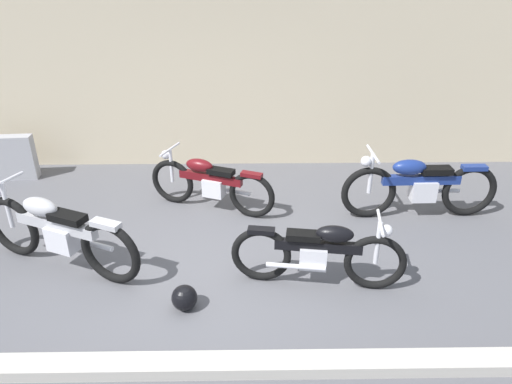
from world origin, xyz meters
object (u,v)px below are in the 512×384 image
object	(u,v)px
motorcycle_maroon	(210,183)
motorcycle_blue	(419,186)
stone_marker	(12,158)
motorcycle_silver	(57,232)
helmet	(184,298)
motorcycle_black	(319,253)

from	to	relation	value
motorcycle_maroon	motorcycle_blue	bearing A→B (deg)	-163.33
stone_marker	motorcycle_maroon	bearing A→B (deg)	-18.44
motorcycle_silver	motorcycle_maroon	bearing A→B (deg)	-116.04
helmet	motorcycle_black	world-z (taller)	motorcycle_black
motorcycle_blue	motorcycle_silver	bearing A→B (deg)	13.11
motorcycle_maroon	motorcycle_blue	distance (m)	2.90
motorcycle_black	motorcycle_silver	xyz separation A→B (m)	(-2.97, 0.38, 0.06)
helmet	motorcycle_blue	size ratio (longest dim) A/B	0.12
motorcycle_black	motorcycle_silver	world-z (taller)	motorcycle_silver
motorcycle_blue	stone_marker	bearing A→B (deg)	-13.38
motorcycle_black	motorcycle_maroon	xyz separation A→B (m)	(-1.32, 1.78, -0.00)
helmet	motorcycle_silver	distance (m)	1.74
stone_marker	motorcycle_maroon	size ratio (longest dim) A/B	0.41
motorcycle_silver	motorcycle_blue	xyz separation A→B (m)	(4.54, 1.15, -0.01)
motorcycle_black	motorcycle_blue	distance (m)	2.19
motorcycle_silver	motorcycle_blue	size ratio (longest dim) A/B	0.95
helmet	motorcycle_blue	world-z (taller)	motorcycle_blue
stone_marker	motorcycle_maroon	distance (m)	3.45
stone_marker	motorcycle_silver	bearing A→B (deg)	-56.90
stone_marker	helmet	size ratio (longest dim) A/B	2.71
helmet	motorcycle_blue	xyz separation A→B (m)	(3.01, 1.92, 0.33)
stone_marker	motorcycle_black	size ratio (longest dim) A/B	0.38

